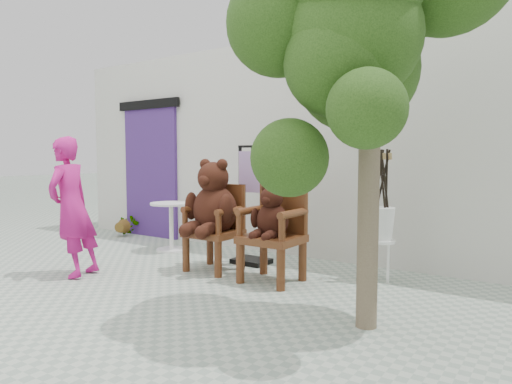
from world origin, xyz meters
TOP-DOWN VIEW (x-y plane):
  - ground_plane at (0.00, 0.00)m, footprint 60.00×60.00m
  - back_wall at (0.00, 3.10)m, footprint 9.00×1.00m
  - doorway at (-3.00, 2.58)m, footprint 1.40×0.11m
  - chair_big at (-0.59, 1.34)m, footprint 0.67×0.71m
  - chair_small at (0.26, 1.34)m, footprint 0.62×0.58m
  - person at (-1.77, 0.24)m, footprint 0.54×0.67m
  - cafe_table at (-1.84, 1.88)m, footprint 0.60×0.60m
  - display_stand at (-0.42, 1.88)m, footprint 0.46×0.36m
  - stool_bucket at (1.22, 2.03)m, footprint 0.32×0.32m
  - tree at (1.52, 0.55)m, footprint 2.03×1.80m
  - potted_plant at (-3.40, 2.35)m, footprint 0.47×0.44m

SIDE VIEW (x-z plane):
  - ground_plane at x=0.00m, z-range 0.00..0.00m
  - potted_plant at x=-3.40m, z-range 0.00..0.42m
  - cafe_table at x=-1.84m, z-range 0.09..0.79m
  - display_stand at x=-0.42m, z-range -0.17..1.34m
  - stool_bucket at x=1.22m, z-range -0.08..1.37m
  - chair_small at x=0.26m, z-range 0.11..1.19m
  - chair_big at x=-0.59m, z-range 0.08..1.43m
  - person at x=-1.77m, z-range 0.00..1.59m
  - doorway at x=-3.00m, z-range 0.00..2.33m
  - back_wall at x=0.00m, z-range 0.00..3.00m
  - tree at x=1.52m, z-range 0.74..4.12m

